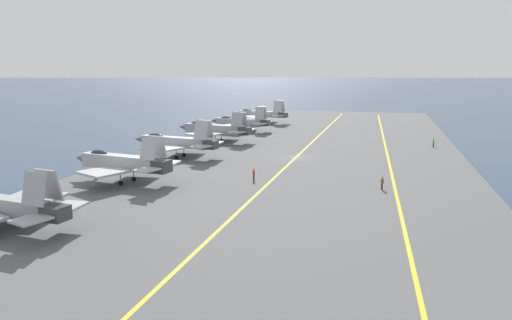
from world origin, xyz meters
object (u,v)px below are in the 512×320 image
object	(u,v)px
parked_jet_third	(121,162)
crew_red_vest	(254,174)
crew_green_vest	(434,142)
parked_jet_fifth	(214,129)
parked_jet_seventh	(261,114)
parked_jet_fourth	(176,142)
crew_brown_vest	(382,182)
parked_jet_sixth	(241,122)

from	to	relation	value
parked_jet_third	crew_red_vest	distance (m)	17.62
parked_jet_third	crew_green_vest	bearing A→B (deg)	-45.50
crew_green_vest	parked_jet_fifth	bearing A→B (deg)	97.48
parked_jet_fifth	parked_jet_seventh	xyz separation A→B (m)	(35.99, -0.09, -0.08)
parked_jet_fourth	parked_jet_seventh	xyz separation A→B (m)	(53.67, -0.35, -0.01)
crew_green_vest	crew_red_vest	size ratio (longest dim) A/B	1.01
parked_jet_seventh	crew_brown_vest	bearing A→B (deg)	-152.94
parked_jet_fourth	parked_jet_fifth	world-z (taller)	parked_jet_fourth
parked_jet_fourth	crew_red_vest	distance (m)	21.74
parked_jet_fourth	parked_jet_seventh	distance (m)	53.67
parked_jet_fourth	parked_jet_sixth	bearing A→B (deg)	-0.88
parked_jet_sixth	parked_jet_seventh	xyz separation A→B (m)	(18.90, 0.18, 0.21)
parked_jet_fifth	parked_jet_sixth	size ratio (longest dim) A/B	1.10
parked_jet_fourth	parked_jet_fifth	size ratio (longest dim) A/B	0.97
parked_jet_fourth	parked_jet_seventh	size ratio (longest dim) A/B	0.97
crew_red_vest	parked_jet_fourth	bearing A→B (deg)	54.12
parked_jet_third	parked_jet_seventh	size ratio (longest dim) A/B	0.90
parked_jet_third	crew_brown_vest	xyz separation A→B (m)	(5.69, -33.29, -1.82)
crew_green_vest	parked_jet_sixth	bearing A→B (deg)	75.13
parked_jet_sixth	parked_jet_fifth	bearing A→B (deg)	179.08
parked_jet_sixth	crew_green_vest	size ratio (longest dim) A/B	9.03
crew_red_vest	parked_jet_sixth	bearing A→B (deg)	19.73
crew_brown_vest	parked_jet_sixth	bearing A→B (deg)	35.39
parked_jet_third	parked_jet_fifth	size ratio (longest dim) A/B	0.90
parked_jet_seventh	crew_red_vest	size ratio (longest dim) A/B	10.07
parked_jet_sixth	parked_jet_seventh	distance (m)	18.90
parked_jet_fourth	parked_jet_fifth	xyz separation A→B (m)	(17.69, -0.26, 0.07)
crew_green_vest	parked_jet_seventh	bearing A→B (deg)	54.92
parked_jet_fourth	crew_brown_vest	bearing A→B (deg)	-110.38
parked_jet_fifth	parked_jet_seventh	world-z (taller)	parked_jet_seventh
parked_jet_sixth	crew_green_vest	distance (m)	44.50
parked_jet_seventh	crew_brown_vest	xyz separation A→B (m)	(-66.41, -33.93, -1.72)
parked_jet_fifth	crew_red_vest	bearing A→B (deg)	-150.35
parked_jet_seventh	parked_jet_third	bearing A→B (deg)	-179.49
parked_jet_seventh	crew_brown_vest	size ratio (longest dim) A/B	10.14
parked_jet_third	parked_jet_fifth	world-z (taller)	parked_jet_third
parked_jet_sixth	crew_green_vest	bearing A→B (deg)	-104.87
parked_jet_fourth	crew_red_vest	bearing A→B (deg)	-125.88
parked_jet_fourth	parked_jet_sixth	distance (m)	34.78
crew_red_vest	parked_jet_fifth	bearing A→B (deg)	29.65
parked_jet_third	parked_jet_seventh	world-z (taller)	parked_jet_seventh
crew_green_vest	crew_brown_vest	world-z (taller)	crew_green_vest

